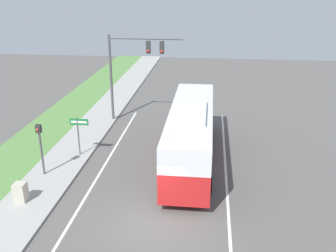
% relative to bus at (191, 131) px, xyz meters
% --- Properties ---
extents(ground_plane, '(80.00, 80.00, 0.00)m').
position_rel_bus_xyz_m(ground_plane, '(-1.48, -6.40, -1.99)').
color(ground_plane, '#565451').
extents(sidewalk, '(2.80, 80.00, 0.12)m').
position_rel_bus_xyz_m(sidewalk, '(-7.68, -6.40, -1.93)').
color(sidewalk, '#9E9E99').
rests_on(sidewalk, ground_plane).
extents(lane_divider_near, '(0.14, 30.00, 0.01)m').
position_rel_bus_xyz_m(lane_divider_near, '(-5.08, -6.40, -1.99)').
color(lane_divider_near, silver).
rests_on(lane_divider_near, ground_plane).
extents(lane_divider_far, '(0.14, 30.00, 0.01)m').
position_rel_bus_xyz_m(lane_divider_far, '(2.12, -6.40, -1.99)').
color(lane_divider_far, silver).
rests_on(lane_divider_far, ground_plane).
extents(bus, '(2.64, 11.52, 3.59)m').
position_rel_bus_xyz_m(bus, '(0.00, 0.00, 0.00)').
color(bus, red).
rests_on(bus, ground_plane).
extents(signal_gantry, '(5.60, 0.41, 6.67)m').
position_rel_bus_xyz_m(signal_gantry, '(-4.90, 6.63, 2.72)').
color(signal_gantry, '#4C4C51').
rests_on(signal_gantry, ground_plane).
extents(pedestrian_signal, '(0.28, 0.34, 3.08)m').
position_rel_bus_xyz_m(pedestrian_signal, '(-8.10, -2.83, 0.11)').
color(pedestrian_signal, '#4C4C51').
rests_on(pedestrian_signal, ground_plane).
extents(street_sign, '(1.17, 0.08, 2.56)m').
position_rel_bus_xyz_m(street_sign, '(-6.89, -0.11, -0.22)').
color(street_sign, '#4C4C51').
rests_on(street_sign, ground_plane).
extents(utility_cabinet, '(0.57, 0.55, 0.97)m').
position_rel_bus_xyz_m(utility_cabinet, '(-8.04, -5.63, -1.39)').
color(utility_cabinet, '#B7B29E').
rests_on(utility_cabinet, sidewalk).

